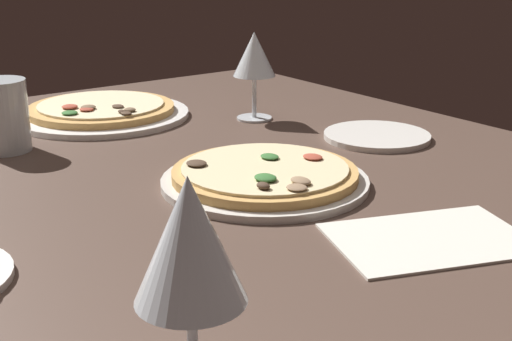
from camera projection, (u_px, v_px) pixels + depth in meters
The scene contains 8 objects.
dining_table at pixel (247, 216), 88.78cm from camera, with size 150.00×110.00×4.00cm, color brown.
pizza_main at pixel (265, 176), 93.26cm from camera, with size 27.34×27.34×3.38cm.
pizza_side at pixel (101, 111), 128.05cm from camera, with size 31.29×31.29×3.28cm.
wine_glass_far at pixel (254, 57), 123.81cm from camera, with size 7.47×7.47×15.50cm.
wine_glass_near at pixel (190, 246), 48.22cm from camera, with size 7.96×7.96×16.33cm.
water_glass at pixel (3, 119), 107.18cm from camera, with size 7.82×7.82×10.93cm.
side_plate at pixel (377, 136), 114.95cm from camera, with size 17.14×17.14×0.90cm, color silver.
paper_menu at pixel (430, 239), 76.74cm from camera, with size 14.14×20.95×0.30cm, color silver.
Camera 1 is at (-67.19, 47.89, 35.29)cm, focal length 49.97 mm.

